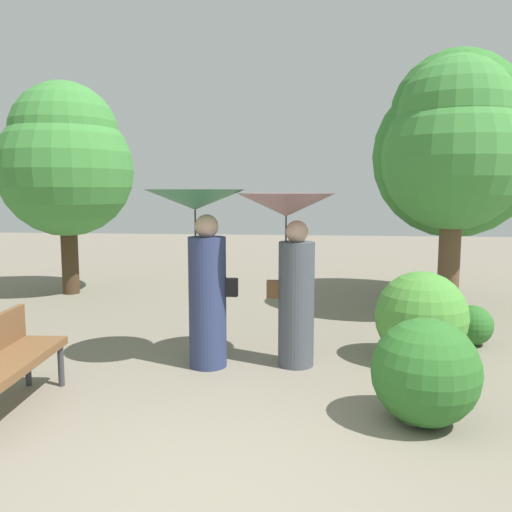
{
  "coord_description": "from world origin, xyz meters",
  "views": [
    {
      "loc": [
        0.65,
        -3.21,
        1.98
      ],
      "look_at": [
        0.0,
        2.99,
        1.2
      ],
      "focal_mm": 37.13,
      "sensor_mm": 36.0,
      "label": 1
    }
  ],
  "objects_px": {
    "person_left": "(201,249)",
    "path_marker_post": "(414,380)",
    "tree_mid_right": "(455,144)",
    "person_right": "(291,248)",
    "park_bench": "(1,358)",
    "tree_near_right": "(454,145)",
    "tree_near_left": "(66,159)"
  },
  "relations": [
    {
      "from": "person_left",
      "to": "path_marker_post",
      "type": "bearing_deg",
      "value": -122.98
    },
    {
      "from": "person_left",
      "to": "tree_mid_right",
      "type": "xyz_separation_m",
      "value": [
        3.7,
        4.05,
        1.46
      ]
    },
    {
      "from": "person_right",
      "to": "person_left",
      "type": "bearing_deg",
      "value": 96.71
    },
    {
      "from": "park_bench",
      "to": "path_marker_post",
      "type": "height_order",
      "value": "park_bench"
    },
    {
      "from": "tree_mid_right",
      "to": "path_marker_post",
      "type": "distance_m",
      "value": 6.07
    },
    {
      "from": "park_bench",
      "to": "tree_near_right",
      "type": "xyz_separation_m",
      "value": [
        4.85,
        4.13,
        2.14
      ]
    },
    {
      "from": "person_right",
      "to": "tree_mid_right",
      "type": "height_order",
      "value": "tree_mid_right"
    },
    {
      "from": "person_left",
      "to": "tree_near_left",
      "type": "distance_m",
      "value": 5.3
    },
    {
      "from": "park_bench",
      "to": "tree_near_right",
      "type": "relative_size",
      "value": 0.38
    },
    {
      "from": "tree_near_left",
      "to": "path_marker_post",
      "type": "height_order",
      "value": "tree_near_left"
    },
    {
      "from": "tree_near_right",
      "to": "person_left",
      "type": "bearing_deg",
      "value": -141.18
    },
    {
      "from": "tree_near_left",
      "to": "path_marker_post",
      "type": "relative_size",
      "value": 5.18
    },
    {
      "from": "park_bench",
      "to": "tree_near_left",
      "type": "distance_m",
      "value": 6.01
    },
    {
      "from": "person_right",
      "to": "tree_near_left",
      "type": "distance_m",
      "value": 5.88
    },
    {
      "from": "person_left",
      "to": "tree_near_left",
      "type": "xyz_separation_m",
      "value": [
        -3.38,
        3.89,
        1.22
      ]
    },
    {
      "from": "person_left",
      "to": "tree_mid_right",
      "type": "height_order",
      "value": "tree_mid_right"
    },
    {
      "from": "tree_mid_right",
      "to": "path_marker_post",
      "type": "bearing_deg",
      "value": -106.87
    },
    {
      "from": "person_left",
      "to": "park_bench",
      "type": "distance_m",
      "value": 2.25
    },
    {
      "from": "tree_near_left",
      "to": "tree_mid_right",
      "type": "bearing_deg",
      "value": 1.24
    },
    {
      "from": "person_right",
      "to": "tree_mid_right",
      "type": "xyz_separation_m",
      "value": [
        2.72,
        3.91,
        1.44
      ]
    },
    {
      "from": "person_left",
      "to": "park_bench",
      "type": "bearing_deg",
      "value": 132.59
    },
    {
      "from": "tree_near_left",
      "to": "path_marker_post",
      "type": "distance_m",
      "value": 7.83
    },
    {
      "from": "tree_mid_right",
      "to": "person_right",
      "type": "bearing_deg",
      "value": -124.82
    },
    {
      "from": "person_left",
      "to": "person_right",
      "type": "height_order",
      "value": "person_left"
    },
    {
      "from": "park_bench",
      "to": "tree_near_left",
      "type": "relative_size",
      "value": 0.39
    },
    {
      "from": "person_left",
      "to": "path_marker_post",
      "type": "xyz_separation_m",
      "value": [
        2.08,
        -1.29,
        -0.95
      ]
    },
    {
      "from": "person_left",
      "to": "person_right",
      "type": "bearing_deg",
      "value": -83.29
    },
    {
      "from": "person_right",
      "to": "park_bench",
      "type": "distance_m",
      "value": 3.06
    },
    {
      "from": "person_left",
      "to": "tree_mid_right",
      "type": "distance_m",
      "value": 5.67
    },
    {
      "from": "path_marker_post",
      "to": "tree_mid_right",
      "type": "bearing_deg",
      "value": 73.13
    },
    {
      "from": "person_right",
      "to": "path_marker_post",
      "type": "bearing_deg",
      "value": -143.49
    },
    {
      "from": "park_bench",
      "to": "tree_near_left",
      "type": "bearing_deg",
      "value": 15.31
    }
  ]
}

